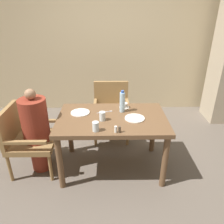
# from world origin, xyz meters

# --- Properties ---
(ground_plane) EXTENTS (16.00, 16.00, 0.00)m
(ground_plane) POSITION_xyz_m (0.00, 0.00, 0.00)
(ground_plane) COLOR #60564C
(wall_back) EXTENTS (8.00, 0.06, 2.80)m
(wall_back) POSITION_xyz_m (0.00, 1.91, 1.40)
(wall_back) COLOR #C6B289
(wall_back) RESTS_ON ground_plane
(dining_table) EXTENTS (1.30, 0.82, 0.73)m
(dining_table) POSITION_xyz_m (0.00, 0.00, 0.64)
(dining_table) COLOR brown
(dining_table) RESTS_ON ground_plane
(chair_left_side) EXTENTS (0.55, 0.55, 0.86)m
(chair_left_side) POSITION_xyz_m (-1.06, 0.00, 0.47)
(chair_left_side) COLOR olive
(chair_left_side) RESTS_ON ground_plane
(diner_in_left_chair) EXTENTS (0.32, 0.32, 1.10)m
(diner_in_left_chair) POSITION_xyz_m (-0.92, 0.00, 0.56)
(diner_in_left_chair) COLOR maroon
(diner_in_left_chair) RESTS_ON ground_plane
(chair_far_side) EXTENTS (0.55, 0.55, 0.86)m
(chair_far_side) POSITION_xyz_m (0.00, 0.82, 0.47)
(chair_far_side) COLOR olive
(chair_far_side) RESTS_ON ground_plane
(plate_main_left) EXTENTS (0.23, 0.23, 0.01)m
(plate_main_left) POSITION_xyz_m (-0.39, 0.12, 0.74)
(plate_main_left) COLOR white
(plate_main_left) RESTS_ON dining_table
(plate_main_right) EXTENTS (0.23, 0.23, 0.01)m
(plate_main_right) POSITION_xyz_m (0.27, -0.04, 0.74)
(plate_main_right) COLOR white
(plate_main_right) RESTS_ON dining_table
(teacup_with_saucer) EXTENTS (0.13, 0.13, 0.06)m
(teacup_with_saucer) POSITION_xyz_m (0.16, 0.27, 0.76)
(teacup_with_saucer) COLOR white
(teacup_with_saucer) RESTS_ON dining_table
(water_bottle) EXTENTS (0.07, 0.07, 0.28)m
(water_bottle) POSITION_xyz_m (0.13, 0.16, 0.86)
(water_bottle) COLOR #A3C6DB
(water_bottle) RESTS_ON dining_table
(glass_tall_near) EXTENTS (0.07, 0.07, 0.11)m
(glass_tall_near) POSITION_xyz_m (-0.11, -0.07, 0.79)
(glass_tall_near) COLOR silver
(glass_tall_near) RESTS_ON dining_table
(glass_tall_mid) EXTENTS (0.07, 0.07, 0.11)m
(glass_tall_mid) POSITION_xyz_m (-0.18, -0.31, 0.79)
(glass_tall_mid) COLOR silver
(glass_tall_mid) RESTS_ON dining_table
(salt_shaker) EXTENTS (0.03, 0.03, 0.07)m
(salt_shaker) POSITION_xyz_m (0.03, -0.35, 0.77)
(salt_shaker) COLOR white
(salt_shaker) RESTS_ON dining_table
(pepper_shaker) EXTENTS (0.03, 0.03, 0.07)m
(pepper_shaker) POSITION_xyz_m (0.07, -0.35, 0.77)
(pepper_shaker) COLOR #4C3D2D
(pepper_shaker) RESTS_ON dining_table
(fork_beside_plate) EXTENTS (0.19, 0.07, 0.00)m
(fork_beside_plate) POSITION_xyz_m (-0.07, 0.15, 0.74)
(fork_beside_plate) COLOR silver
(fork_beside_plate) RESTS_ON dining_table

